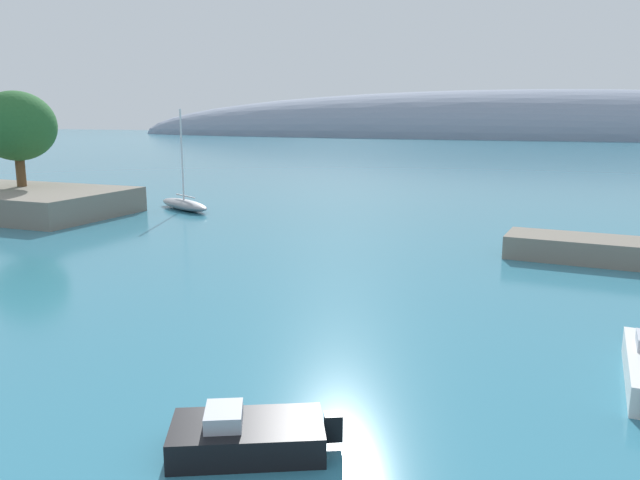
% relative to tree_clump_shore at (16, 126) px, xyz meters
% --- Properties ---
extents(shore_outcrop, '(19.86, 10.97, 2.08)m').
position_rel_tree_clump_shore_xyz_m(shore_outcrop, '(0.21, -1.67, -6.19)').
color(shore_outcrop, gray).
rests_on(shore_outcrop, ground).
extents(tree_clump_shore, '(6.55, 6.55, 8.12)m').
position_rel_tree_clump_shore_xyz_m(tree_clump_shore, '(0.00, 0.00, 0.00)').
color(tree_clump_shore, brown).
rests_on(tree_clump_shore, shore_outcrop).
extents(distant_ridge, '(325.32, 52.61, 35.67)m').
position_rel_tree_clump_shore_xyz_m(distant_ridge, '(19.63, 206.31, -7.23)').
color(distant_ridge, gray).
rests_on(distant_ridge, ground).
extents(sailboat_grey_near_shore, '(7.50, 5.27, 8.67)m').
position_rel_tree_clump_shore_xyz_m(sailboat_grey_near_shore, '(12.85, 5.45, -6.72)').
color(sailboat_grey_near_shore, gray).
rests_on(sailboat_grey_near_shore, water).
extents(motorboat_black_alongside_breakwater, '(4.24, 3.37, 1.16)m').
position_rel_tree_clump_shore_xyz_m(motorboat_black_alongside_breakwater, '(37.14, -27.68, -6.81)').
color(motorboat_black_alongside_breakwater, black).
rests_on(motorboat_black_alongside_breakwater, water).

